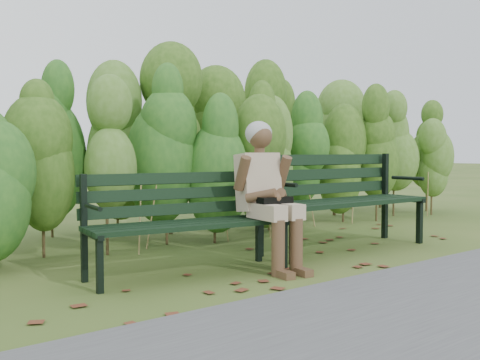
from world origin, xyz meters
TOP-DOWN VIEW (x-y plane):
  - ground at (0.00, 0.00)m, footprint 80.00×80.00m
  - hedge_band at (0.00, 1.86)m, footprint 11.04×1.67m
  - leaf_litter at (-0.54, -0.11)m, footprint 5.47×2.24m
  - bench_left at (-0.83, 0.07)m, footprint 1.77×0.79m
  - bench_right at (1.11, 0.08)m, footprint 2.02×0.71m
  - seated_woman at (-0.15, -0.21)m, footprint 0.55×0.80m

SIDE VIEW (x-z plane):
  - ground at x=0.00m, z-range 0.00..0.00m
  - leaf_litter at x=-0.54m, z-range 0.00..0.01m
  - bench_left at x=-0.83m, z-range 0.08..0.93m
  - bench_right at x=1.11m, z-range 0.09..1.09m
  - seated_woman at x=-0.15m, z-range 0.08..1.37m
  - hedge_band at x=0.00m, z-range 0.05..2.47m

